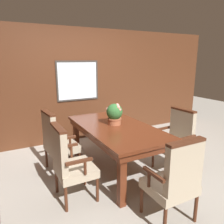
{
  "coord_description": "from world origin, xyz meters",
  "views": [
    {
      "loc": [
        -1.61,
        -2.67,
        1.79
      ],
      "look_at": [
        0.02,
        0.39,
        0.95
      ],
      "focal_mm": 35.0,
      "sensor_mm": 36.0,
      "label": 1
    }
  ],
  "objects_px": {
    "chair_right_near": "(176,138)",
    "chair_left_near": "(69,161)",
    "chair_head_near": "(175,179)",
    "potted_plant": "(115,114)",
    "chair_left_far": "(57,140)",
    "dining_table": "(116,132)"
  },
  "relations": [
    {
      "from": "chair_left_near",
      "to": "chair_left_far",
      "type": "height_order",
      "value": "same"
    },
    {
      "from": "chair_right_near",
      "to": "chair_head_near",
      "type": "height_order",
      "value": "same"
    },
    {
      "from": "chair_left_far",
      "to": "potted_plant",
      "type": "bearing_deg",
      "value": -113.73
    },
    {
      "from": "potted_plant",
      "to": "chair_right_near",
      "type": "bearing_deg",
      "value": -31.82
    },
    {
      "from": "chair_left_far",
      "to": "potted_plant",
      "type": "xyz_separation_m",
      "value": [
        0.89,
        -0.29,
        0.4
      ]
    },
    {
      "from": "chair_left_near",
      "to": "potted_plant",
      "type": "distance_m",
      "value": 1.14
    },
    {
      "from": "chair_head_near",
      "to": "chair_left_far",
      "type": "relative_size",
      "value": 1.0
    },
    {
      "from": "chair_left_near",
      "to": "chair_left_far",
      "type": "distance_m",
      "value": 0.81
    },
    {
      "from": "chair_head_near",
      "to": "potted_plant",
      "type": "distance_m",
      "value": 1.52
    },
    {
      "from": "chair_right_near",
      "to": "chair_head_near",
      "type": "relative_size",
      "value": 1.0
    },
    {
      "from": "chair_right_near",
      "to": "potted_plant",
      "type": "relative_size",
      "value": 2.91
    },
    {
      "from": "potted_plant",
      "to": "chair_left_near",
      "type": "bearing_deg",
      "value": -151.19
    },
    {
      "from": "chair_left_far",
      "to": "chair_right_near",
      "type": "bearing_deg",
      "value": -120.78
    },
    {
      "from": "chair_right_near",
      "to": "chair_left_far",
      "type": "distance_m",
      "value": 1.94
    },
    {
      "from": "chair_right_near",
      "to": "chair_left_near",
      "type": "bearing_deg",
      "value": -93.52
    },
    {
      "from": "dining_table",
      "to": "chair_right_near",
      "type": "relative_size",
      "value": 1.88
    },
    {
      "from": "dining_table",
      "to": "chair_right_near",
      "type": "xyz_separation_m",
      "value": [
        0.89,
        -0.43,
        -0.13
      ]
    },
    {
      "from": "chair_head_near",
      "to": "chair_left_far",
      "type": "bearing_deg",
      "value": -64.1
    },
    {
      "from": "chair_right_near",
      "to": "chair_left_near",
      "type": "xyz_separation_m",
      "value": [
        -1.8,
        0.02,
        0.0
      ]
    },
    {
      "from": "chair_right_near",
      "to": "chair_left_near",
      "type": "distance_m",
      "value": 1.8
    },
    {
      "from": "dining_table",
      "to": "potted_plant",
      "type": "bearing_deg",
      "value": 77.45
    },
    {
      "from": "chair_right_near",
      "to": "chair_left_near",
      "type": "relative_size",
      "value": 1.0
    }
  ]
}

